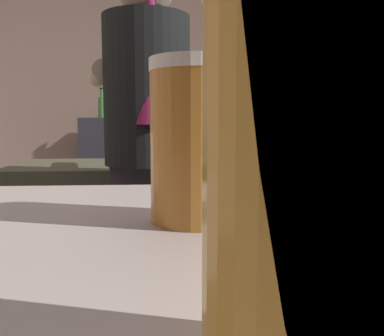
{
  "coord_description": "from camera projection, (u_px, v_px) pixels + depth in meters",
  "views": [
    {
      "loc": [
        0.06,
        -1.36,
        1.12
      ],
      "look_at": [
        0.1,
        -0.75,
        1.05
      ],
      "focal_mm": 38.27,
      "sensor_mm": 36.0,
      "label": 1
    }
  ],
  "objects": [
    {
      "name": "back_shelf",
      "position": [
        134.0,
        189.0,
        3.3
      ],
      "size": [
        0.79,
        0.36,
        1.14
      ],
      "primitive_type": "cube",
      "color": "#32343B",
      "rests_on": "ground"
    },
    {
      "name": "bartender",
      "position": [
        148.0,
        148.0,
        1.63
      ],
      "size": [
        0.48,
        0.55,
        1.74
      ],
      "rotation": [
        0.0,
        0.0,
        1.79
      ],
      "color": "#352D38",
      "rests_on": "ground"
    },
    {
      "name": "knife_block",
      "position": [
        288.0,
        142.0,
        2.16
      ],
      "size": [
        0.1,
        0.08,
        0.28
      ],
      "color": "olive",
      "rests_on": "prep_counter"
    },
    {
      "name": "prep_counter",
      "position": [
        220.0,
        247.0,
        2.17
      ],
      "size": [
        2.1,
        0.6,
        0.9
      ],
      "primitive_type": "cube",
      "color": "#484734",
      "rests_on": "ground"
    },
    {
      "name": "bottle_soy",
      "position": [
        175.0,
        105.0,
        3.28
      ],
      "size": [
        0.06,
        0.06,
        0.27
      ],
      "color": "#4D842B",
      "rests_on": "back_shelf"
    },
    {
      "name": "pint_glass_far",
      "position": [
        325.0,
        181.0,
        0.13
      ],
      "size": [
        0.08,
        0.08,
        0.14
      ],
      "color": "gold",
      "rests_on": "bar_counter"
    },
    {
      "name": "bottle_hot_sauce",
      "position": [
        102.0,
        106.0,
        3.16
      ],
      "size": [
        0.06,
        0.06,
        0.23
      ],
      "color": "#45863D",
      "rests_on": "back_shelf"
    },
    {
      "name": "bottle_olive_oil",
      "position": [
        149.0,
        108.0,
        3.23
      ],
      "size": [
        0.07,
        0.07,
        0.21
      ],
      "color": "#497D36",
      "rests_on": "back_shelf"
    },
    {
      "name": "wall_back",
      "position": [
        158.0,
        93.0,
        3.5
      ],
      "size": [
        5.2,
        0.1,
        2.7
      ],
      "primitive_type": "cube",
      "color": "gray",
      "rests_on": "ground"
    },
    {
      "name": "pint_glass_near",
      "position": [
        197.0,
        141.0,
        0.37
      ],
      "size": [
        0.08,
        0.08,
        0.14
      ],
      "color": "#C27D30",
      "rests_on": "bar_counter"
    },
    {
      "name": "bottle_vinegar",
      "position": [
        109.0,
        108.0,
        3.26
      ],
      "size": [
        0.07,
        0.07,
        0.21
      ],
      "color": "#D1CF81",
      "rests_on": "back_shelf"
    },
    {
      "name": "chefs_knife",
      "position": [
        207.0,
        163.0,
        2.06
      ],
      "size": [
        0.23,
        0.12,
        0.01
      ],
      "primitive_type": "cube",
      "rotation": [
        0.0,
        0.0,
        0.39
      ],
      "color": "silver",
      "rests_on": "prep_counter"
    },
    {
      "name": "mixing_bowl",
      "position": [
        140.0,
        158.0,
        2.11
      ],
      "size": [
        0.2,
        0.2,
        0.06
      ],
      "primitive_type": "cylinder",
      "color": "#427083",
      "rests_on": "prep_counter"
    }
  ]
}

